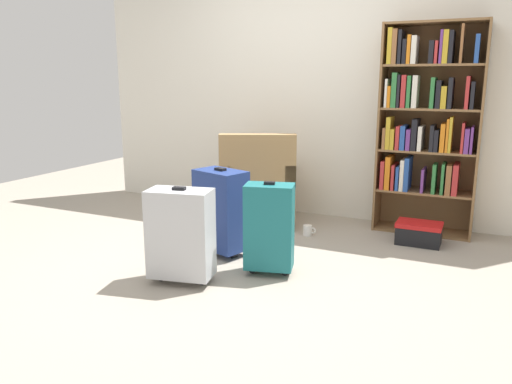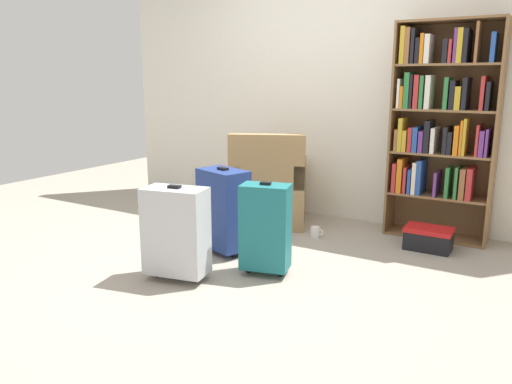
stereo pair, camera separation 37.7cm
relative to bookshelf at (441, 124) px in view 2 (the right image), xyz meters
The scene contains 9 objects.
ground_plane 2.10m from the bookshelf, 126.54° to the right, with size 8.65×8.65×0.00m, color #9E9384.
back_wall 1.16m from the bookshelf, 168.39° to the left, with size 4.94×0.10×2.60m, color silver.
bookshelf is the anchor object (origin of this frame).
armchair 1.67m from the bookshelf, 165.82° to the right, with size 0.92×0.92×0.90m.
mug 1.43m from the bookshelf, 147.64° to the right, with size 0.12×0.08×0.10m.
storage_box 0.99m from the bookshelf, 82.75° to the right, with size 0.37×0.25×0.19m.
suitcase_navy_blue 2.00m from the bookshelf, 136.08° to the right, with size 0.47×0.37×0.71m.
suitcase_teal 1.88m from the bookshelf, 118.74° to the right, with size 0.38×0.29×0.68m.
suitcase_silver 2.45m from the bookshelf, 124.53° to the right, with size 0.47×0.32×0.68m.
Camera 2 is at (1.94, -3.02, 1.39)m, focal length 35.00 mm.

